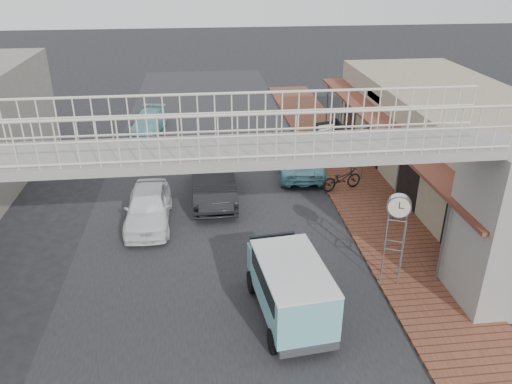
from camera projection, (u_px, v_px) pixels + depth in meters
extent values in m
plane|color=black|center=(217.00, 245.00, 18.06)|extent=(120.00, 120.00, 0.00)
cube|color=black|center=(217.00, 245.00, 18.06)|extent=(10.00, 60.00, 0.01)
cube|color=brown|center=(366.00, 199.00, 21.39)|extent=(3.00, 40.00, 0.10)
cube|color=gray|center=(462.00, 144.00, 21.90)|extent=(6.00, 18.00, 4.00)
cube|color=brown|center=(392.00, 127.00, 21.18)|extent=(1.80, 18.00, 0.12)
cube|color=silver|center=(374.00, 96.00, 24.18)|extent=(0.08, 2.60, 0.90)
cube|color=#B21914|center=(432.00, 141.00, 18.35)|extent=(0.08, 2.20, 0.80)
cube|color=gray|center=(488.00, 228.00, 14.17)|extent=(1.20, 2.40, 5.00)
cube|color=gray|center=(217.00, 152.00, 12.27)|extent=(14.00, 2.00, 0.24)
cube|color=beige|center=(215.00, 115.00, 12.83)|extent=(14.00, 0.08, 1.10)
cube|color=beige|center=(218.00, 139.00, 11.13)|extent=(14.00, 0.08, 1.10)
imported|color=white|center=(148.00, 207.00, 19.28)|extent=(1.69, 4.18, 1.42)
imported|color=black|center=(213.00, 180.00, 21.29)|extent=(1.87, 5.06, 1.65)
imported|color=#6CAEBB|center=(299.00, 161.00, 23.78)|extent=(2.39, 4.54, 1.22)
imported|color=#66A9B1|center=(149.00, 121.00, 29.52)|extent=(2.14, 4.21, 1.17)
cylinder|color=black|center=(252.00, 282.00, 15.45)|extent=(0.31, 0.72, 0.70)
cylinder|color=black|center=(300.00, 276.00, 15.75)|extent=(0.31, 0.72, 0.70)
cylinder|color=black|center=(274.00, 341.00, 13.08)|extent=(0.31, 0.72, 0.70)
cylinder|color=black|center=(330.00, 332.00, 13.39)|extent=(0.31, 0.72, 0.70)
cube|color=#70BAC2|center=(292.00, 288.00, 13.80)|extent=(2.02, 3.35, 1.34)
cube|color=#70BAC2|center=(275.00, 259.00, 15.52)|extent=(1.70, 1.06, 0.90)
cube|color=black|center=(293.00, 277.00, 13.64)|extent=(2.00, 2.76, 0.50)
cube|color=silver|center=(293.00, 267.00, 13.50)|extent=(2.04, 3.35, 0.06)
imported|color=black|center=(342.00, 179.00, 21.93)|extent=(2.03, 1.20, 1.01)
imported|color=black|center=(311.00, 141.00, 26.15)|extent=(1.93, 0.70, 1.14)
cylinder|color=#59595B|center=(385.00, 243.00, 15.87)|extent=(0.04, 0.04, 2.25)
cylinder|color=#59595B|center=(402.00, 245.00, 15.73)|extent=(0.04, 0.04, 2.25)
cylinder|color=#59595B|center=(384.00, 252.00, 15.40)|extent=(0.04, 0.04, 2.25)
cylinder|color=#59595B|center=(402.00, 254.00, 15.27)|extent=(0.04, 0.04, 2.25)
cylinder|color=silver|center=(399.00, 206.00, 14.92)|extent=(0.77, 0.51, 0.73)
cylinder|color=beige|center=(399.00, 208.00, 14.81)|extent=(0.60, 0.26, 0.64)
cylinder|color=beige|center=(399.00, 204.00, 15.04)|extent=(0.60, 0.26, 0.64)
cylinder|color=#59595B|center=(324.00, 150.00, 22.91)|extent=(0.09, 0.09, 2.62)
cube|color=black|center=(326.00, 130.00, 22.48)|extent=(1.07, 0.32, 0.81)
cone|color=black|center=(341.00, 128.00, 22.72)|extent=(0.77, 1.10, 1.00)
cube|color=white|center=(325.00, 131.00, 22.46)|extent=(0.70, 0.18, 0.54)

